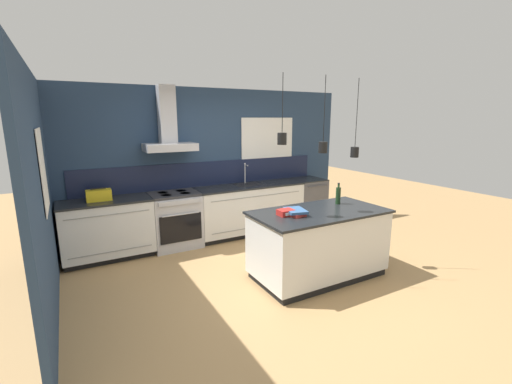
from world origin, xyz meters
name	(u,v)px	position (x,y,z in m)	size (l,w,h in m)	color
ground_plane	(263,277)	(0.00, 0.00, 0.00)	(16.00, 16.00, 0.00)	tan
wall_back	(205,161)	(-0.03, 2.00, 1.36)	(5.60, 2.45, 2.60)	navy
wall_left	(42,191)	(-2.43, 0.70, 1.30)	(0.08, 3.80, 2.60)	navy
counter_run_left	(108,229)	(-1.72, 1.69, 0.46)	(1.30, 0.64, 0.91)	black
counter_run_sink	(250,209)	(0.69, 1.69, 0.46)	(2.02, 0.64, 1.29)	black
oven_range	(175,220)	(-0.69, 1.69, 0.46)	(0.77, 0.66, 0.91)	#B5B5BA
dishwasher	(307,201)	(2.00, 1.69, 0.46)	(0.61, 0.65, 0.91)	#4C4C51
kitchen_island	(318,244)	(0.66, -0.32, 0.46)	(1.78, 0.94, 0.91)	black
bottle_on_island	(338,195)	(1.12, -0.16, 1.03)	(0.07, 0.07, 0.30)	#193319
book_stack	(295,212)	(0.26, -0.33, 0.95)	(0.29, 0.35, 0.07)	#B2332D
red_supply_box	(286,212)	(0.15, -0.28, 0.95)	(0.19, 0.16, 0.07)	red
yellow_toolbox	(99,195)	(-1.80, 1.69, 0.99)	(0.34, 0.18, 0.19)	gold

